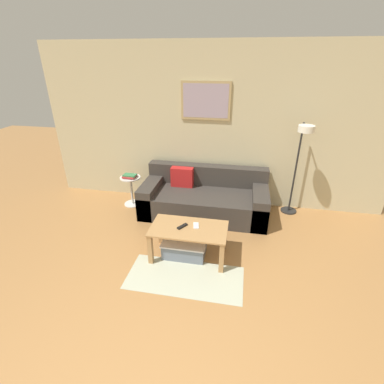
{
  "coord_description": "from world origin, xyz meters",
  "views": [
    {
      "loc": [
        0.5,
        -0.95,
        2.32
      ],
      "look_at": [
        -0.06,
        2.0,
        0.85
      ],
      "focal_mm": 26.0,
      "sensor_mm": 36.0,
      "label": 1
    }
  ],
  "objects_px": {
    "floor_lamp": "(301,153)",
    "remote_control": "(182,226)",
    "book_stack": "(130,176)",
    "couch": "(204,198)",
    "storage_bin": "(185,248)",
    "side_table": "(131,188)",
    "coffee_table": "(189,233)",
    "cell_phone": "(196,226)"
  },
  "relations": [
    {
      "from": "storage_bin",
      "to": "side_table",
      "type": "distance_m",
      "value": 1.67
    },
    {
      "from": "floor_lamp",
      "to": "side_table",
      "type": "distance_m",
      "value": 2.74
    },
    {
      "from": "couch",
      "to": "storage_bin",
      "type": "height_order",
      "value": "couch"
    },
    {
      "from": "floor_lamp",
      "to": "remote_control",
      "type": "bearing_deg",
      "value": -139.28
    },
    {
      "from": "storage_bin",
      "to": "couch",
      "type": "bearing_deg",
      "value": 85.81
    },
    {
      "from": "side_table",
      "to": "remote_control",
      "type": "relative_size",
      "value": 3.4
    },
    {
      "from": "book_stack",
      "to": "cell_phone",
      "type": "relative_size",
      "value": 1.57
    },
    {
      "from": "book_stack",
      "to": "remote_control",
      "type": "distance_m",
      "value": 1.63
    },
    {
      "from": "remote_control",
      "to": "cell_phone",
      "type": "height_order",
      "value": "remote_control"
    },
    {
      "from": "book_stack",
      "to": "floor_lamp",
      "type": "bearing_deg",
      "value": 2.55
    },
    {
      "from": "coffee_table",
      "to": "storage_bin",
      "type": "bearing_deg",
      "value": 168.06
    },
    {
      "from": "floor_lamp",
      "to": "cell_phone",
      "type": "height_order",
      "value": "floor_lamp"
    },
    {
      "from": "couch",
      "to": "coffee_table",
      "type": "distance_m",
      "value": 1.15
    },
    {
      "from": "coffee_table",
      "to": "storage_bin",
      "type": "height_order",
      "value": "coffee_table"
    },
    {
      "from": "storage_bin",
      "to": "side_table",
      "type": "xyz_separation_m",
      "value": [
        -1.17,
        1.17,
        0.2
      ]
    },
    {
      "from": "couch",
      "to": "floor_lamp",
      "type": "bearing_deg",
      "value": 5.56
    },
    {
      "from": "book_stack",
      "to": "cell_phone",
      "type": "bearing_deg",
      "value": -40.15
    },
    {
      "from": "remote_control",
      "to": "side_table",
      "type": "bearing_deg",
      "value": 168.01
    },
    {
      "from": "side_table",
      "to": "cell_phone",
      "type": "distance_m",
      "value": 1.73
    },
    {
      "from": "side_table",
      "to": "coffee_table",
      "type": "bearing_deg",
      "value": -43.87
    },
    {
      "from": "couch",
      "to": "floor_lamp",
      "type": "xyz_separation_m",
      "value": [
        1.38,
        0.13,
        0.8
      ]
    },
    {
      "from": "book_stack",
      "to": "remote_control",
      "type": "relative_size",
      "value": 1.47
    },
    {
      "from": "couch",
      "to": "remote_control",
      "type": "height_order",
      "value": "couch"
    },
    {
      "from": "side_table",
      "to": "couch",
      "type": "bearing_deg",
      "value": -1.68
    },
    {
      "from": "cell_phone",
      "to": "book_stack",
      "type": "bearing_deg",
      "value": 128.81
    },
    {
      "from": "cell_phone",
      "to": "couch",
      "type": "bearing_deg",
      "value": 81.95
    },
    {
      "from": "side_table",
      "to": "book_stack",
      "type": "relative_size",
      "value": 2.32
    },
    {
      "from": "floor_lamp",
      "to": "coffee_table",
      "type": "bearing_deg",
      "value": -137.62
    },
    {
      "from": "floor_lamp",
      "to": "side_table",
      "type": "height_order",
      "value": "floor_lamp"
    },
    {
      "from": "floor_lamp",
      "to": "remote_control",
      "type": "xyz_separation_m",
      "value": [
        -1.49,
        -1.28,
        -0.62
      ]
    },
    {
      "from": "storage_bin",
      "to": "side_table",
      "type": "bearing_deg",
      "value": 135.02
    },
    {
      "from": "couch",
      "to": "remote_control",
      "type": "distance_m",
      "value": 1.16
    },
    {
      "from": "storage_bin",
      "to": "cell_phone",
      "type": "bearing_deg",
      "value": 19.48
    },
    {
      "from": "book_stack",
      "to": "cell_phone",
      "type": "height_order",
      "value": "book_stack"
    },
    {
      "from": "side_table",
      "to": "remote_control",
      "type": "distance_m",
      "value": 1.65
    },
    {
      "from": "book_stack",
      "to": "storage_bin",
      "type": "bearing_deg",
      "value": -44.63
    },
    {
      "from": "storage_bin",
      "to": "book_stack",
      "type": "relative_size",
      "value": 2.52
    },
    {
      "from": "storage_bin",
      "to": "book_stack",
      "type": "distance_m",
      "value": 1.7
    },
    {
      "from": "side_table",
      "to": "remote_control",
      "type": "bearing_deg",
      "value": -45.73
    },
    {
      "from": "side_table",
      "to": "book_stack",
      "type": "bearing_deg",
      "value": -74.48
    },
    {
      "from": "couch",
      "to": "side_table",
      "type": "relative_size",
      "value": 3.87
    },
    {
      "from": "couch",
      "to": "floor_lamp",
      "type": "height_order",
      "value": "floor_lamp"
    }
  ]
}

